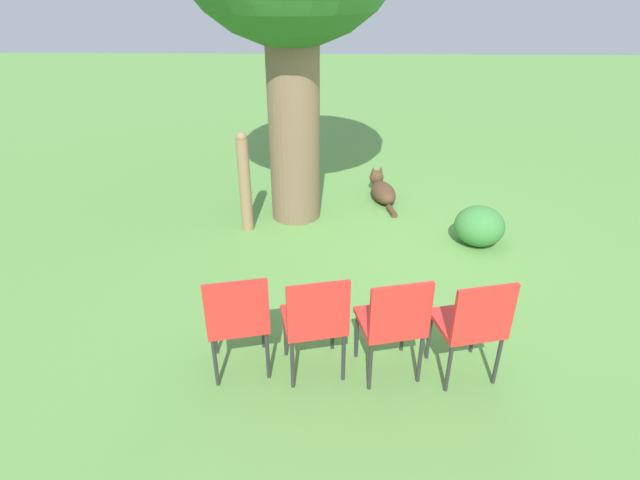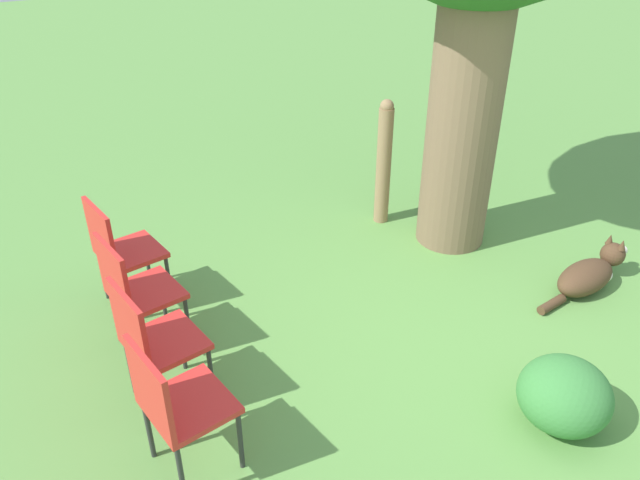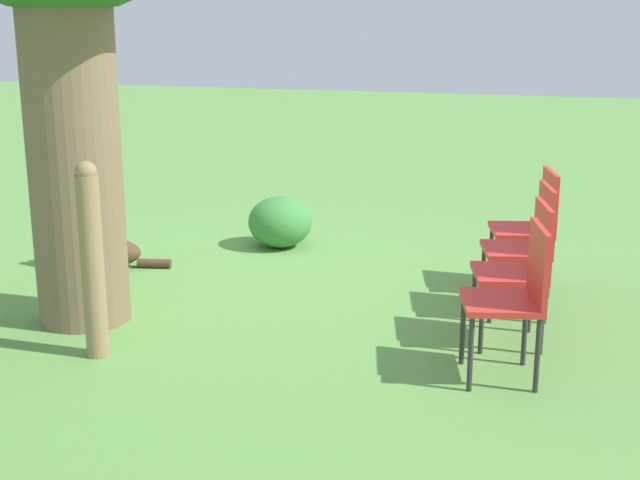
% 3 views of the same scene
% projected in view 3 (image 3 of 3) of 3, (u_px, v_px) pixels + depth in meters
% --- Properties ---
extents(ground_plane, '(30.00, 30.00, 0.00)m').
position_uv_depth(ground_plane, '(216.00, 286.00, 6.69)').
color(ground_plane, '#609947').
extents(dog, '(1.04, 0.40, 0.37)m').
position_uv_depth(dog, '(96.00, 251.00, 7.14)').
color(dog, '#513823').
rests_on(dog, ground_plane).
extents(fence_post, '(0.14, 0.14, 1.19)m').
position_uv_depth(fence_post, '(92.00, 260.00, 5.22)').
color(fence_post, '#937551').
rests_on(fence_post, ground_plane).
extents(red_chair_0, '(0.51, 0.52, 0.89)m').
position_uv_depth(red_chair_0, '(533.00, 221.00, 6.48)').
color(red_chair_0, red).
rests_on(red_chair_0, ground_plane).
extents(red_chair_1, '(0.51, 0.52, 0.89)m').
position_uv_depth(red_chair_1, '(528.00, 240.00, 5.96)').
color(red_chair_1, red).
rests_on(red_chair_1, ground_plane).
extents(red_chair_2, '(0.51, 0.52, 0.89)m').
position_uv_depth(red_chair_2, '(523.00, 263.00, 5.44)').
color(red_chair_2, red).
rests_on(red_chair_2, ground_plane).
extents(red_chair_3, '(0.51, 0.52, 0.89)m').
position_uv_depth(red_chair_3, '(516.00, 291.00, 4.92)').
color(red_chair_3, red).
rests_on(red_chair_3, ground_plane).
extents(low_shrub, '(0.55, 0.55, 0.44)m').
position_uv_depth(low_shrub, '(280.00, 222.00, 7.71)').
color(low_shrub, '#3D843D').
rests_on(low_shrub, ground_plane).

